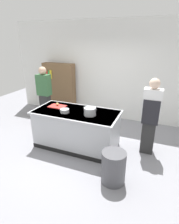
% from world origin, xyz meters
% --- Properties ---
extents(ground_plane, '(10.00, 10.00, 0.00)m').
position_xyz_m(ground_plane, '(0.00, 0.00, 0.00)').
color(ground_plane, gray).
extents(back_wall, '(6.40, 0.12, 3.00)m').
position_xyz_m(back_wall, '(0.00, 2.10, 1.50)').
color(back_wall, white).
rests_on(back_wall, ground_plane).
extents(counter_island, '(1.98, 0.98, 0.90)m').
position_xyz_m(counter_island, '(0.00, -0.00, 0.47)').
color(counter_island, '#B7BABF').
rests_on(counter_island, ground_plane).
extents(cutting_board, '(0.40, 0.28, 0.02)m').
position_xyz_m(cutting_board, '(-0.56, 0.10, 0.91)').
color(cutting_board, red).
rests_on(cutting_board, counter_island).
extents(onion, '(0.07, 0.07, 0.07)m').
position_xyz_m(onion, '(-0.58, 0.14, 0.96)').
color(onion, tan).
rests_on(onion, cutting_board).
extents(stock_pot, '(0.33, 0.26, 0.17)m').
position_xyz_m(stock_pot, '(0.38, -0.08, 0.98)').
color(stock_pot, '#B7BABF').
rests_on(stock_pot, counter_island).
extents(mixing_bowl, '(0.20, 0.20, 0.08)m').
position_xyz_m(mixing_bowl, '(-0.21, -0.15, 0.94)').
color(mixing_bowl, '#B7BABF').
rests_on(mixing_bowl, counter_island).
extents(trash_bin, '(0.44, 0.44, 0.61)m').
position_xyz_m(trash_bin, '(1.15, -0.85, 0.31)').
color(trash_bin, '#4C4C51').
rests_on(trash_bin, ground_plane).
extents(person_chef, '(0.38, 0.25, 1.72)m').
position_xyz_m(person_chef, '(1.60, 0.37, 0.91)').
color(person_chef, '#2C2C2C').
rests_on(person_chef, ground_plane).
extents(person_guest, '(0.38, 0.24, 1.72)m').
position_xyz_m(person_guest, '(-1.45, 0.84, 0.91)').
color(person_guest, '#2C2C2C').
rests_on(person_guest, ground_plane).
extents(bookshelf, '(1.10, 0.31, 1.70)m').
position_xyz_m(bookshelf, '(-1.52, 1.80, 0.85)').
color(bookshelf, brown).
rests_on(bookshelf, ground_plane).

